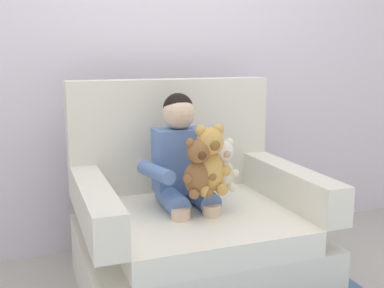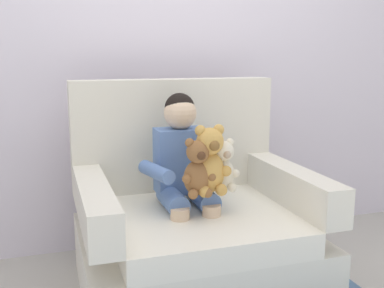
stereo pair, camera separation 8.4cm
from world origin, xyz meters
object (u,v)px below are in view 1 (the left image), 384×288
(plush_cream, at_px, (223,166))
(plush_brown, at_px, (198,169))
(plush_honey, at_px, (210,162))
(armchair, at_px, (192,227))
(seated_child, at_px, (183,166))

(plush_cream, height_order, plush_brown, plush_brown)
(plush_brown, bearing_deg, plush_honey, 12.46)
(plush_cream, relative_size, plush_honey, 0.77)
(plush_honey, bearing_deg, armchair, 94.71)
(seated_child, relative_size, plush_cream, 3.15)
(armchair, height_order, seated_child, armchair)
(plush_brown, bearing_deg, seated_child, 89.09)
(plush_cream, bearing_deg, armchair, 136.68)
(seated_child, distance_m, plush_cream, 0.22)
(seated_child, xyz_separation_m, plush_brown, (0.01, -0.20, 0.03))
(seated_child, bearing_deg, armchair, -27.19)
(plush_cream, height_order, plush_honey, plush_honey)
(plush_honey, bearing_deg, seated_child, 103.82)
(plush_honey, bearing_deg, plush_cream, 10.36)
(plush_brown, bearing_deg, armchair, 76.79)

